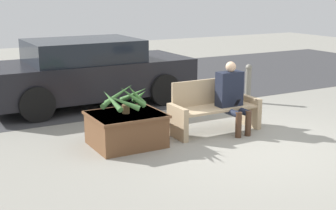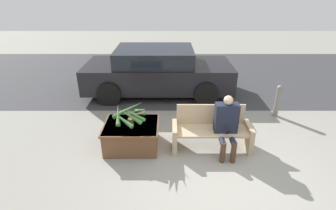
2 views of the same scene
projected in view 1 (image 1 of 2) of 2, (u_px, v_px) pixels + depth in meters
ground_plane at (251, 146)px, 7.24m from camera, size 30.00×30.00×0.00m
road_surface at (111, 84)px, 12.03m from camera, size 20.00×6.00×0.01m
bench at (213, 109)px, 7.95m from camera, size 1.57×0.56×0.87m
person_seated at (232, 94)px, 7.87m from camera, size 0.45×0.57×1.20m
planter_box at (126, 128)px, 7.23m from camera, size 1.10×0.94×0.51m
potted_plant at (126, 98)px, 7.11m from camera, size 0.76×0.78×0.51m
parked_car at (88, 72)px, 9.82m from camera, size 4.28×1.98×1.37m
bollard_post at (248, 82)px, 10.00m from camera, size 0.14×0.14×0.83m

